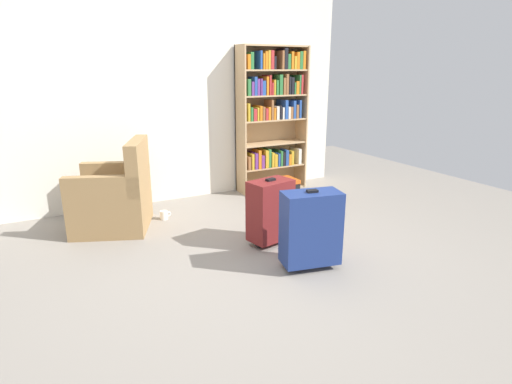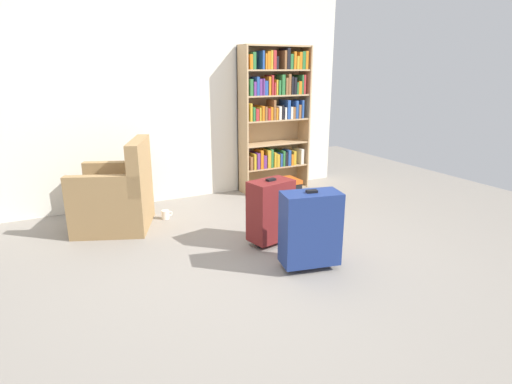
# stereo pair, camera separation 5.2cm
# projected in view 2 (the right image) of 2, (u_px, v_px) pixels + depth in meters

# --- Properties ---
(ground_plane) EXTENTS (8.12, 8.12, 0.00)m
(ground_plane) POSITION_uv_depth(u_px,v_px,m) (246.00, 264.00, 3.49)
(ground_plane) COLOR gray
(back_wall) EXTENTS (4.64, 0.10, 2.60)m
(back_wall) POSITION_uv_depth(u_px,v_px,m) (168.00, 92.00, 4.89)
(back_wall) COLOR silver
(back_wall) RESTS_ON ground
(bookshelf) EXTENTS (0.92, 0.29, 1.84)m
(bookshelf) POSITION_uv_depth(u_px,v_px,m) (274.00, 112.00, 5.37)
(bookshelf) COLOR tan
(bookshelf) RESTS_ON ground
(armchair) EXTENTS (0.91, 0.91, 0.90)m
(armchair) POSITION_uv_depth(u_px,v_px,m) (117.00, 197.00, 4.21)
(armchair) COLOR #9E7A4C
(armchair) RESTS_ON ground
(mug) EXTENTS (0.12, 0.08, 0.10)m
(mug) POSITION_uv_depth(u_px,v_px,m) (166.00, 215.00, 4.52)
(mug) COLOR white
(mug) RESTS_ON ground
(storage_box) EXTENTS (0.39, 0.30, 0.23)m
(storage_box) POSITION_uv_depth(u_px,v_px,m) (283.00, 188.00, 5.27)
(storage_box) COLOR black
(storage_box) RESTS_ON ground
(suitcase_dark_red) EXTENTS (0.43, 0.32, 0.63)m
(suitcase_dark_red) POSITION_uv_depth(u_px,v_px,m) (271.00, 210.00, 3.80)
(suitcase_dark_red) COLOR maroon
(suitcase_dark_red) RESTS_ON ground
(suitcase_navy_blue) EXTENTS (0.50, 0.33, 0.66)m
(suitcase_navy_blue) POSITION_uv_depth(u_px,v_px,m) (310.00, 228.00, 3.32)
(suitcase_navy_blue) COLOR navy
(suitcase_navy_blue) RESTS_ON ground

